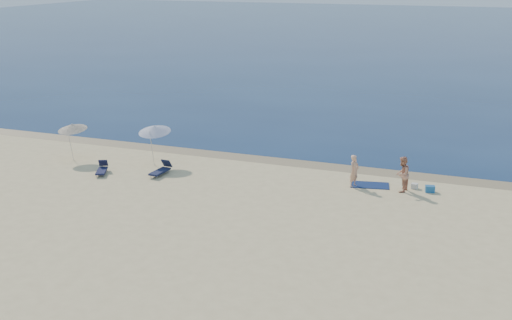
# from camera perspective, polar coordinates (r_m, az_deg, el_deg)

# --- Properties ---
(sea) EXTENTS (240.00, 160.00, 0.01)m
(sea) POSITION_cam_1_polar(r_m,az_deg,el_deg) (115.77, 15.92, 10.79)
(sea) COLOR #0C2148
(sea) RESTS_ON ground
(wet_sand_strip) EXTENTS (240.00, 1.60, 0.00)m
(wet_sand_strip) POSITION_cam_1_polar(r_m,az_deg,el_deg) (37.22, 4.65, -0.35)
(wet_sand_strip) COLOR #847254
(wet_sand_strip) RESTS_ON ground
(person_left) EXTENTS (0.61, 0.72, 1.69)m
(person_left) POSITION_cam_1_polar(r_m,az_deg,el_deg) (33.46, 8.72, -0.97)
(person_left) COLOR #E0A17E
(person_left) RESTS_ON ground
(person_right) EXTENTS (0.83, 0.99, 1.83)m
(person_right) POSITION_cam_1_polar(r_m,az_deg,el_deg) (33.16, 12.87, -1.25)
(person_right) COLOR tan
(person_right) RESTS_ON ground
(beach_towel) EXTENTS (2.16, 1.46, 0.03)m
(beach_towel) POSITION_cam_1_polar(r_m,az_deg,el_deg) (34.02, 10.08, -2.21)
(beach_towel) COLOR #0E1D48
(beach_towel) RESTS_ON ground
(white_bag) EXTENTS (0.34, 0.30, 0.27)m
(white_bag) POSITION_cam_1_polar(r_m,az_deg,el_deg) (34.00, 13.91, -2.25)
(white_bag) COLOR silver
(white_bag) RESTS_ON ground
(blue_cooler) EXTENTS (0.53, 0.42, 0.33)m
(blue_cooler) POSITION_cam_1_polar(r_m,az_deg,el_deg) (33.66, 15.21, -2.49)
(blue_cooler) COLOR #1C5B9B
(blue_cooler) RESTS_ON ground
(umbrella_near) EXTENTS (1.93, 1.96, 2.44)m
(umbrella_near) POSITION_cam_1_polar(r_m,az_deg,el_deg) (37.01, -9.02, 2.72)
(umbrella_near) COLOR silver
(umbrella_near) RESTS_ON ground
(umbrella_far) EXTENTS (1.88, 1.90, 2.30)m
(umbrella_far) POSITION_cam_1_polar(r_m,az_deg,el_deg) (39.01, -16.02, 2.84)
(umbrella_far) COLOR silver
(umbrella_far) RESTS_ON ground
(lounger_left) EXTENTS (1.06, 1.56, 0.66)m
(lounger_left) POSITION_cam_1_polar(r_m,az_deg,el_deg) (36.34, -13.54, -0.81)
(lounger_left) COLOR #15183A
(lounger_left) RESTS_ON ground
(lounger_right) EXTENTS (0.65, 1.66, 0.72)m
(lounger_right) POSITION_cam_1_polar(r_m,az_deg,el_deg) (35.53, -8.45, -0.89)
(lounger_right) COLOR #151B3A
(lounger_right) RESTS_ON ground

